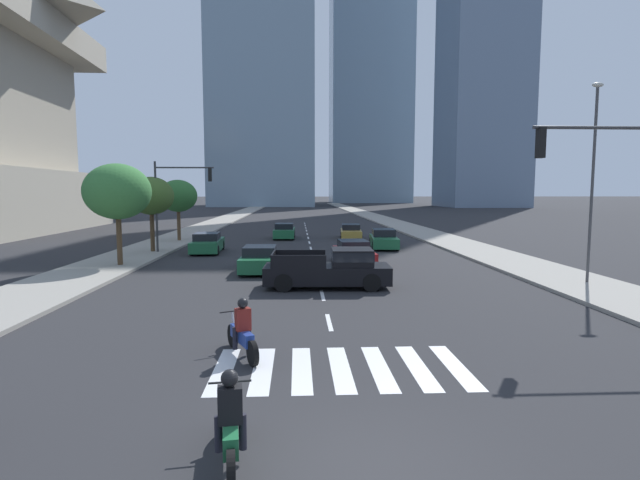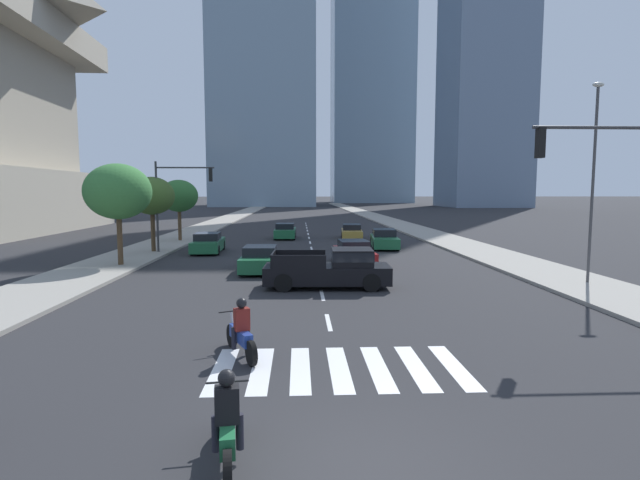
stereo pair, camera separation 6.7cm
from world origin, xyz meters
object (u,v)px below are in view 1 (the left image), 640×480
at_px(sedan_green_4, 284,231).
at_px(traffic_signal_near, 623,181).
at_px(sedan_red_2, 354,254).
at_px(street_tree_second, 151,196).
at_px(sedan_gold_1, 351,232).
at_px(traffic_signal_far, 177,191).
at_px(street_lamp_east, 593,170).
at_px(motorcycle_third, 242,333).
at_px(sedan_green_5, 260,259).
at_px(street_tree_third, 178,196).
at_px(sedan_green_0, 384,239).
at_px(motorcycle_lead, 231,426).
at_px(street_tree_nearest, 117,192).
at_px(sedan_green_3, 207,243).
at_px(pickup_truck, 333,269).

distance_m(sedan_green_4, traffic_signal_near, 30.37).
height_order(sedan_red_2, street_tree_second, street_tree_second).
bearing_deg(sedan_red_2, sedan_gold_1, 170.93).
xyz_separation_m(traffic_signal_far, street_lamp_east, (20.46, -11.85, 0.86)).
xyz_separation_m(motorcycle_third, traffic_signal_near, (11.22, 2.45, 3.83)).
relative_size(sedan_gold_1, street_lamp_east, 0.55).
xyz_separation_m(sedan_green_5, street_tree_third, (-7.68, 14.90, 3.12)).
height_order(sedan_gold_1, sedan_red_2, sedan_red_2).
xyz_separation_m(sedan_red_2, street_lamp_east, (9.49, -6.58, 4.39)).
distance_m(sedan_green_0, sedan_green_5, 12.87).
distance_m(motorcycle_lead, street_tree_second, 27.08).
xyz_separation_m(motorcycle_lead, street_tree_nearest, (-8.56, 19.49, 3.50)).
relative_size(sedan_green_3, traffic_signal_near, 0.74).
relative_size(sedan_gold_1, sedan_red_2, 1.00).
relative_size(motorcycle_lead, sedan_green_5, 0.49).
xyz_separation_m(sedan_green_0, street_tree_second, (-15.85, -2.30, 3.16)).
xyz_separation_m(motorcycle_lead, sedan_green_4, (-0.09, 35.35, 0.04)).
relative_size(sedan_green_0, traffic_signal_far, 0.82).
bearing_deg(street_tree_nearest, street_lamp_east, -15.48).
distance_m(sedan_gold_1, traffic_signal_near, 28.87).
xyz_separation_m(sedan_red_2, sedan_green_4, (-4.27, 15.44, -0.00)).
height_order(sedan_green_0, street_tree_second, street_tree_second).
relative_size(sedan_red_2, sedan_green_5, 1.06).
distance_m(sedan_red_2, street_tree_nearest, 13.21).
height_order(sedan_red_2, sedan_green_4, sedan_red_2).
xyz_separation_m(traffic_signal_far, street_tree_third, (-1.78, 7.58, -0.42)).
height_order(motorcycle_lead, motorcycle_third, same).
relative_size(sedan_green_5, street_tree_nearest, 0.81).
height_order(sedan_green_0, street_lamp_east, street_lamp_east).
bearing_deg(sedan_green_0, street_lamp_east, 28.95).
height_order(sedan_green_3, traffic_signal_near, traffic_signal_near).
distance_m(sedan_green_0, traffic_signal_near, 21.16).
height_order(traffic_signal_near, street_tree_nearest, traffic_signal_near).
bearing_deg(sedan_gold_1, street_lamp_east, 24.06).
height_order(motorcycle_lead, street_tree_nearest, street_tree_nearest).
distance_m(pickup_truck, street_tree_third, 22.53).
relative_size(sedan_green_0, street_tree_nearest, 0.89).
distance_m(sedan_green_3, street_tree_nearest, 8.02).
bearing_deg(street_tree_nearest, street_tree_third, 90.00).
relative_size(sedan_green_4, street_tree_nearest, 0.79).
relative_size(sedan_green_0, sedan_green_4, 1.12).
distance_m(motorcycle_lead, motorcycle_third, 4.84).
bearing_deg(street_lamp_east, street_tree_nearest, 164.52).
xyz_separation_m(sedan_gold_1, street_tree_second, (-14.32, -9.94, 3.23)).
relative_size(street_lamp_east, street_tree_third, 1.74).
bearing_deg(sedan_green_4, motorcycle_third, -179.53).
relative_size(sedan_red_2, traffic_signal_near, 0.75).
bearing_deg(sedan_green_4, motorcycle_lead, -178.87).
height_order(motorcycle_lead, traffic_signal_near, traffic_signal_near).
xyz_separation_m(motorcycle_lead, sedan_red_2, (4.18, 19.91, 0.04)).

